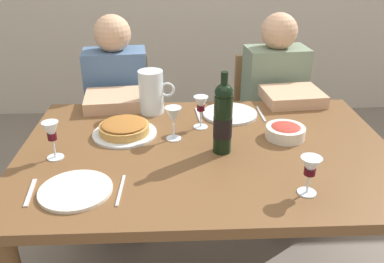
# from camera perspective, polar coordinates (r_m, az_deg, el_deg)

# --- Properties ---
(dining_table) EXTENTS (1.50, 1.00, 0.76)m
(dining_table) POSITION_cam_1_polar(r_m,az_deg,el_deg) (1.69, 2.00, -5.12)
(dining_table) COLOR brown
(dining_table) RESTS_ON ground
(wine_bottle) EXTENTS (0.07, 0.07, 0.33)m
(wine_bottle) POSITION_cam_1_polar(r_m,az_deg,el_deg) (1.56, 4.35, 1.83)
(wine_bottle) COLOR black
(wine_bottle) RESTS_ON dining_table
(water_pitcher) EXTENTS (0.17, 0.12, 0.21)m
(water_pitcher) POSITION_cam_1_polar(r_m,az_deg,el_deg) (1.95, -5.69, 5.21)
(water_pitcher) COLOR silver
(water_pitcher) RESTS_ON dining_table
(baked_tart) EXTENTS (0.27, 0.27, 0.06)m
(baked_tart) POSITION_cam_1_polar(r_m,az_deg,el_deg) (1.77, -9.44, 0.40)
(baked_tart) COLOR silver
(baked_tart) RESTS_ON dining_table
(salad_bowl) EXTENTS (0.17, 0.17, 0.06)m
(salad_bowl) POSITION_cam_1_polar(r_m,az_deg,el_deg) (1.76, 12.94, 0.06)
(salad_bowl) COLOR silver
(salad_bowl) RESTS_ON dining_table
(wine_glass_left_diner) EXTENTS (0.07, 0.07, 0.14)m
(wine_glass_left_diner) POSITION_cam_1_polar(r_m,az_deg,el_deg) (1.38, 16.21, -4.97)
(wine_glass_left_diner) COLOR silver
(wine_glass_left_diner) RESTS_ON dining_table
(wine_glass_right_diner) EXTENTS (0.07, 0.07, 0.14)m
(wine_glass_right_diner) POSITION_cam_1_polar(r_m,az_deg,el_deg) (1.68, -2.65, 2.06)
(wine_glass_right_diner) COLOR silver
(wine_glass_right_diner) RESTS_ON dining_table
(wine_glass_centre) EXTENTS (0.06, 0.06, 0.15)m
(wine_glass_centre) POSITION_cam_1_polar(r_m,az_deg,el_deg) (1.62, -19.06, -0.23)
(wine_glass_centre) COLOR silver
(wine_glass_centre) RESTS_ON dining_table
(wine_glass_spare) EXTENTS (0.06, 0.06, 0.15)m
(wine_glass_spare) POSITION_cam_1_polar(r_m,az_deg,el_deg) (1.78, 1.25, 3.64)
(wine_glass_spare) COLOR silver
(wine_glass_spare) RESTS_ON dining_table
(dinner_plate_left_setting) EXTENTS (0.26, 0.26, 0.01)m
(dinner_plate_left_setting) POSITION_cam_1_polar(r_m,az_deg,el_deg) (1.95, 5.32, 2.51)
(dinner_plate_left_setting) COLOR silver
(dinner_plate_left_setting) RESTS_ON dining_table
(dinner_plate_right_setting) EXTENTS (0.25, 0.25, 0.01)m
(dinner_plate_right_setting) POSITION_cam_1_polar(r_m,az_deg,el_deg) (1.43, -15.98, -7.92)
(dinner_plate_right_setting) COLOR silver
(dinner_plate_right_setting) RESTS_ON dining_table
(fork_left_setting) EXTENTS (0.03, 0.16, 0.00)m
(fork_left_setting) POSITION_cam_1_polar(r_m,az_deg,el_deg) (1.94, 0.91, 2.34)
(fork_left_setting) COLOR silver
(fork_left_setting) RESTS_ON dining_table
(knife_left_setting) EXTENTS (0.01, 0.18, 0.00)m
(knife_left_setting) POSITION_cam_1_polar(r_m,az_deg,el_deg) (1.98, 9.63, 2.47)
(knife_left_setting) COLOR silver
(knife_left_setting) RESTS_ON dining_table
(knife_right_setting) EXTENTS (0.02, 0.18, 0.00)m
(knife_right_setting) POSITION_cam_1_polar(r_m,az_deg,el_deg) (1.41, -9.95, -8.07)
(knife_right_setting) COLOR silver
(knife_right_setting) RESTS_ON dining_table
(spoon_right_setting) EXTENTS (0.03, 0.16, 0.00)m
(spoon_right_setting) POSITION_cam_1_polar(r_m,az_deg,el_deg) (1.48, -21.67, -7.92)
(spoon_right_setting) COLOR silver
(spoon_right_setting) RESTS_ON dining_table
(chair_left) EXTENTS (0.44, 0.44, 0.87)m
(chair_left) POSITION_cam_1_polar(r_m,az_deg,el_deg) (2.56, -9.86, 1.52)
(chair_left) COLOR olive
(chair_left) RESTS_ON ground
(diner_left) EXTENTS (0.37, 0.53, 1.16)m
(diner_left) POSITION_cam_1_polar(r_m,az_deg,el_deg) (2.29, -10.27, 1.80)
(diner_left) COLOR #4C6B93
(diner_left) RESTS_ON ground
(chair_right) EXTENTS (0.44, 0.44, 0.87)m
(chair_right) POSITION_cam_1_polar(r_m,az_deg,el_deg) (2.61, 10.18, 2.02)
(chair_right) COLOR olive
(chair_right) RESTS_ON ground
(diner_right) EXTENTS (0.37, 0.53, 1.16)m
(diner_right) POSITION_cam_1_polar(r_m,az_deg,el_deg) (2.36, 12.01, 2.34)
(diner_right) COLOR gray
(diner_right) RESTS_ON ground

